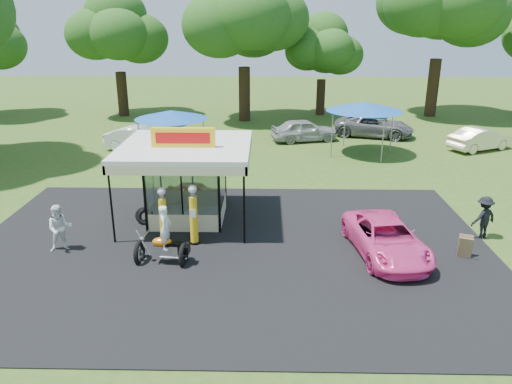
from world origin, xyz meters
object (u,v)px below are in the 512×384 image
gas_station_kiosk (187,180)px  gas_pump_right (194,216)px  bg_car_c (304,130)px  a_frame_sign (465,247)px  bg_car_e (480,139)px  gas_pump_left (163,217)px  bg_car_d (374,126)px  motorcycle (164,240)px  spectator_east_a (484,217)px  pink_sedan (386,238)px  tent_west (171,115)px  tent_east (364,107)px  kiosk_car (196,192)px  bg_car_a (141,139)px  spectator_west (60,228)px

gas_station_kiosk → gas_pump_right: (0.60, -2.55, -0.61)m
gas_pump_right → bg_car_c: gas_pump_right is taller
a_frame_sign → bg_car_e: size_ratio=0.19×
gas_pump_left → bg_car_d: gas_pump_left is taller
a_frame_sign → motorcycle: bearing=-156.6°
spectator_east_a → bg_car_d: 17.91m
spectator_east_a → bg_car_e: bearing=-135.1°
gas_station_kiosk → pink_sedan: (7.84, -3.35, -1.11)m
gas_station_kiosk → bg_car_e: 21.54m
a_frame_sign → spectator_east_a: (1.37, 1.87, 0.43)m
gas_station_kiosk → tent_west: 9.93m
tent_east → pink_sedan: bearing=-96.7°
gas_pump_left → bg_car_e: gas_pump_left is taller
pink_sedan → bg_car_c: size_ratio=1.03×
gas_pump_right → tent_east: tent_east is taller
bg_car_e → gas_station_kiosk: bearing=98.8°
bg_car_e → gas_pump_left: bearing=103.0°
kiosk_car → spectator_east_a: size_ratio=1.61×
bg_car_a → spectator_east_a: bearing=-110.8°
gas_station_kiosk → bg_car_d: (11.34, 16.19, -0.99)m
bg_car_d → tent_west: 15.37m
motorcycle → pink_sedan: motorcycle is taller
gas_station_kiosk → gas_pump_right: gas_station_kiosk is taller
kiosk_car → bg_car_d: 18.00m
gas_station_kiosk → kiosk_car: (-0.00, 2.21, -1.30)m
pink_sedan → kiosk_car: bearing=136.8°
gas_pump_left → tent_west: size_ratio=0.53×
bg_car_c → tent_east: bearing=-148.9°
gas_pump_right → spectator_east_a: 11.51m
gas_pump_left → bg_car_a: size_ratio=0.48×
tent_east → motorcycle: bearing=-122.4°
a_frame_sign → bg_car_a: bg_car_a is taller
bg_car_a → bg_car_d: (16.20, 4.60, -0.00)m
spectator_west → bg_car_c: (10.44, 17.86, -0.13)m
bg_car_c → tent_east: (3.46, -3.43, 2.25)m
pink_sedan → a_frame_sign: bearing=-12.5°
pink_sedan → tent_east: (1.70, 14.54, 2.38)m
kiosk_car → bg_car_e: bearing=-60.0°
kiosk_car → gas_pump_right: bearing=-172.8°
bg_car_e → spectator_east_a: bearing=132.2°
pink_sedan → bg_car_a: bg_car_a is taller
spectator_west → bg_car_c: 20.69m
pink_sedan → bg_car_e: bg_car_e is taller
spectator_west → tent_west: bearing=61.2°
pink_sedan → motorcycle: bearing=178.1°
gas_station_kiosk → tent_east: bearing=49.5°
tent_east → gas_station_kiosk: bearing=-130.5°
bg_car_a → bg_car_d: 16.84m
a_frame_sign → gas_station_kiosk: bearing=-178.3°
bg_car_c → a_frame_sign: bearing=-179.9°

